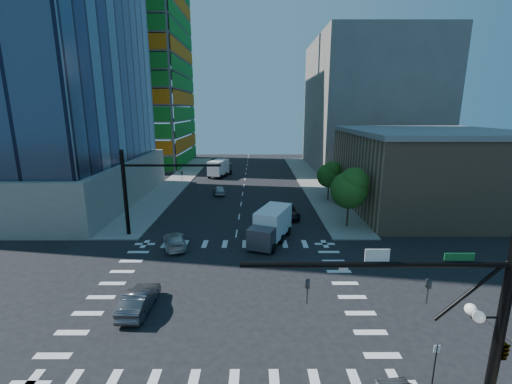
{
  "coord_description": "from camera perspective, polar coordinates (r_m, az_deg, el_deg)",
  "views": [
    {
      "loc": [
        2.07,
        -23.04,
        13.05
      ],
      "look_at": [
        2.12,
        8.0,
        5.6
      ],
      "focal_mm": 24.0,
      "sensor_mm": 36.0,
      "label": 1
    }
  ],
  "objects": [
    {
      "name": "commercial_building",
      "position": [
        51.12,
        26.62,
        3.37
      ],
      "size": [
        20.5,
        22.5,
        10.6
      ],
      "color": "#9B785A",
      "rests_on": "ground"
    },
    {
      "name": "road_markings",
      "position": [
        26.55,
        -4.73,
        -15.97
      ],
      "size": [
        20.0,
        20.0,
        0.01
      ],
      "primitive_type": "cube",
      "color": "silver",
      "rests_on": "ground"
    },
    {
      "name": "box_truck_far",
      "position": [
        69.25,
        -5.94,
        3.82
      ],
      "size": [
        4.51,
        6.94,
        3.37
      ],
      "rotation": [
        0.0,
        0.0,
        2.84
      ],
      "color": "black",
      "rests_on": "ground"
    },
    {
      "name": "signal_mast_nw",
      "position": [
        37.36,
        -18.93,
        1.1
      ],
      "size": [
        10.2,
        0.4,
        9.0
      ],
      "color": "black",
      "rests_on": "sidewalk_nw"
    },
    {
      "name": "car_sb_near",
      "position": [
        34.55,
        -13.4,
        -7.83
      ],
      "size": [
        3.34,
        5.17,
        1.39
      ],
      "primitive_type": "imported",
      "rotation": [
        0.0,
        0.0,
        3.46
      ],
      "color": "#B9B9B9",
      "rests_on": "ground"
    },
    {
      "name": "tree_north",
      "position": [
        50.94,
        12.24,
        2.95
      ],
      "size": [
        3.54,
        3.52,
        5.78
      ],
      "color": "#382316",
      "rests_on": "sidewalk_ne"
    },
    {
      "name": "ground",
      "position": [
        26.56,
        -4.73,
        -15.98
      ],
      "size": [
        160.0,
        160.0,
        0.0
      ],
      "primitive_type": "plane",
      "color": "black",
      "rests_on": "ground"
    },
    {
      "name": "sidewalk_ne",
      "position": [
        65.2,
        9.13,
        1.85
      ],
      "size": [
        5.0,
        60.0,
        0.15
      ],
      "primitive_type": "cube",
      "color": "gray",
      "rests_on": "ground"
    },
    {
      "name": "car_nb_far",
      "position": [
        42.82,
        5.37,
        -3.3
      ],
      "size": [
        2.75,
        5.28,
        1.42
      ],
      "primitive_type": "imported",
      "rotation": [
        0.0,
        0.0,
        0.08
      ],
      "color": "black",
      "rests_on": "ground"
    },
    {
      "name": "signal_mast_se",
      "position": [
        16.45,
        33.01,
        -18.15
      ],
      "size": [
        10.51,
        2.48,
        9.0
      ],
      "color": "black",
      "rests_on": "sidewalk_se"
    },
    {
      "name": "car_sb_cross",
      "position": [
        25.09,
        -18.9,
        -16.65
      ],
      "size": [
        1.7,
        4.57,
        1.49
      ],
      "primitive_type": "imported",
      "rotation": [
        0.0,
        0.0,
        3.11
      ],
      "color": "#434448",
      "rests_on": "ground"
    },
    {
      "name": "construction_building",
      "position": [
        90.68,
        -20.34,
        20.04
      ],
      "size": [
        25.16,
        34.5,
        70.6
      ],
      "color": "gray",
      "rests_on": "ground"
    },
    {
      "name": "box_truck_near",
      "position": [
        34.49,
        2.32,
        -6.13
      ],
      "size": [
        4.82,
        6.85,
        3.31
      ],
      "rotation": [
        0.0,
        0.0,
        -0.38
      ],
      "color": "black",
      "rests_on": "ground"
    },
    {
      "name": "tree_south",
      "position": [
        39.32,
        15.5,
        0.73
      ],
      "size": [
        4.16,
        4.16,
        6.82
      ],
      "color": "#382316",
      "rests_on": "sidewalk_ne"
    },
    {
      "name": "car_sb_mid",
      "position": [
        54.4,
        -6.11,
        0.31
      ],
      "size": [
        2.3,
        4.33,
        1.4
      ],
      "primitive_type": "imported",
      "rotation": [
        0.0,
        0.0,
        3.3
      ],
      "color": "#AFB1B7",
      "rests_on": "ground"
    },
    {
      "name": "bg_building_ne",
      "position": [
        81.93,
        18.16,
        13.52
      ],
      "size": [
        24.0,
        30.0,
        28.0
      ],
      "primitive_type": "cube",
      "color": "slate",
      "rests_on": "ground"
    },
    {
      "name": "sidewalk_nw",
      "position": [
        65.99,
        -12.84,
        1.82
      ],
      "size": [
        5.0,
        60.0,
        0.15
      ],
      "primitive_type": "cube",
      "color": "gray",
      "rests_on": "ground"
    },
    {
      "name": "no_parking_sign",
      "position": [
        20.19,
        27.72,
        -23.55
      ],
      "size": [
        0.3,
        0.06,
        2.2
      ],
      "color": "black",
      "rests_on": "ground"
    }
  ]
}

